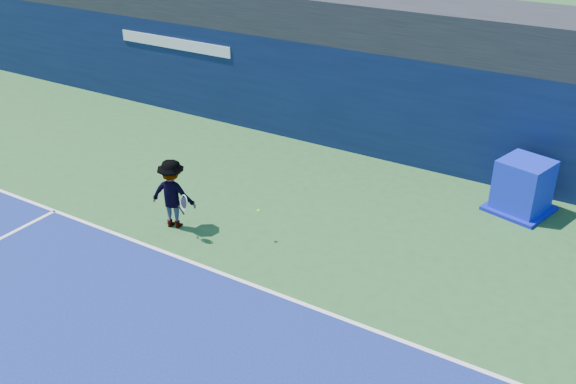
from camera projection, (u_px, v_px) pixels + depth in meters
name	position (u px, v px, depth m)	size (l,w,h in m)	color
ground	(112.00, 357.00, 10.95)	(80.00, 80.00, 0.00)	#285928
baseline	(219.00, 272.00, 13.21)	(24.00, 0.10, 0.01)	white
stadium_band	(397.00, 20.00, 18.01)	(36.00, 3.00, 1.20)	black
back_wall_assembly	(377.00, 102.00, 18.21)	(36.00, 1.03, 3.00)	#091536
equipment_cart	(523.00, 188.00, 15.35)	(1.66, 1.66, 1.31)	#0E1DC6
tennis_player	(173.00, 194.00, 14.57)	(1.34, 0.86, 1.66)	silver
tennis_ball	(259.00, 211.00, 14.07)	(0.08, 0.08, 0.08)	#BBEC1A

